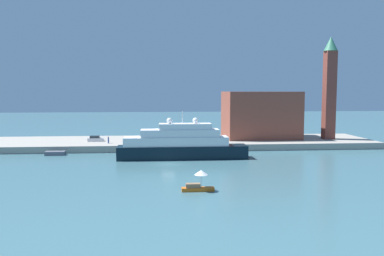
{
  "coord_description": "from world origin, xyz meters",
  "views": [
    {
      "loc": [
        -1.87,
        -78.21,
        14.64
      ],
      "look_at": [
        5.32,
        6.0,
        6.73
      ],
      "focal_mm": 36.97,
      "sensor_mm": 36.0,
      "label": 1
    }
  ],
  "objects_px": {
    "person_figure": "(108,140)",
    "large_yacht": "(181,145)",
    "small_motorboat": "(198,182)",
    "harbor_building": "(260,115)",
    "parked_car": "(95,139)",
    "work_barge": "(55,153)",
    "mooring_bollard": "(184,143)",
    "bell_tower": "(330,84)"
  },
  "relations": [
    {
      "from": "work_barge",
      "to": "bell_tower",
      "type": "xyz_separation_m",
      "value": [
        69.68,
        11.35,
        15.98
      ]
    },
    {
      "from": "small_motorboat",
      "to": "parked_car",
      "type": "bearing_deg",
      "value": 115.16
    },
    {
      "from": "person_figure",
      "to": "mooring_bollard",
      "type": "bearing_deg",
      "value": -11.35
    },
    {
      "from": "small_motorboat",
      "to": "harbor_building",
      "type": "bearing_deg",
      "value": 66.29
    },
    {
      "from": "harbor_building",
      "to": "bell_tower",
      "type": "xyz_separation_m",
      "value": [
        17.66,
        -4.74,
        8.36
      ]
    },
    {
      "from": "parked_car",
      "to": "mooring_bollard",
      "type": "height_order",
      "value": "parked_car"
    },
    {
      "from": "small_motorboat",
      "to": "work_barge",
      "type": "height_order",
      "value": "small_motorboat"
    },
    {
      "from": "harbor_building",
      "to": "person_figure",
      "type": "distance_m",
      "value": 42.18
    },
    {
      "from": "small_motorboat",
      "to": "work_barge",
      "type": "xyz_separation_m",
      "value": [
        -29.42,
        35.36,
        -0.9
      ]
    },
    {
      "from": "large_yacht",
      "to": "parked_car",
      "type": "height_order",
      "value": "large_yacht"
    },
    {
      "from": "work_barge",
      "to": "parked_car",
      "type": "distance_m",
      "value": 13.94
    },
    {
      "from": "person_figure",
      "to": "large_yacht",
      "type": "bearing_deg",
      "value": -39.81
    },
    {
      "from": "work_barge",
      "to": "harbor_building",
      "type": "relative_size",
      "value": 0.22
    },
    {
      "from": "large_yacht",
      "to": "harbor_building",
      "type": "bearing_deg",
      "value": 44.65
    },
    {
      "from": "person_figure",
      "to": "harbor_building",
      "type": "bearing_deg",
      "value": 12.34
    },
    {
      "from": "large_yacht",
      "to": "parked_car",
      "type": "distance_m",
      "value": 28.4
    },
    {
      "from": "small_motorboat",
      "to": "large_yacht",
      "type": "bearing_deg",
      "value": 92.02
    },
    {
      "from": "parked_car",
      "to": "person_figure",
      "type": "distance_m",
      "value": 6.01
    },
    {
      "from": "small_motorboat",
      "to": "harbor_building",
      "type": "xyz_separation_m",
      "value": [
        22.6,
        51.46,
        6.73
      ]
    },
    {
      "from": "large_yacht",
      "to": "person_figure",
      "type": "relative_size",
      "value": 15.97
    },
    {
      "from": "work_barge",
      "to": "harbor_building",
      "type": "distance_m",
      "value": 54.99
    },
    {
      "from": "bell_tower",
      "to": "harbor_building",
      "type": "bearing_deg",
      "value": 164.96
    },
    {
      "from": "bell_tower",
      "to": "parked_car",
      "type": "bearing_deg",
      "value": 179.64
    },
    {
      "from": "work_barge",
      "to": "parked_car",
      "type": "xyz_separation_m",
      "value": [
        7.29,
        11.74,
        1.82
      ]
    },
    {
      "from": "small_motorboat",
      "to": "work_barge",
      "type": "bearing_deg",
      "value": 129.76
    },
    {
      "from": "bell_tower",
      "to": "person_figure",
      "type": "xyz_separation_m",
      "value": [
        -58.5,
        -4.19,
        -13.97
      ]
    },
    {
      "from": "large_yacht",
      "to": "parked_car",
      "type": "xyz_separation_m",
      "value": [
        -21.13,
        18.96,
        -0.83
      ]
    },
    {
      "from": "large_yacht",
      "to": "work_barge",
      "type": "xyz_separation_m",
      "value": [
        -28.43,
        7.21,
        -2.65
      ]
    },
    {
      "from": "harbor_building",
      "to": "person_figure",
      "type": "relative_size",
      "value": 11.27
    },
    {
      "from": "large_yacht",
      "to": "harbor_building",
      "type": "xyz_separation_m",
      "value": [
        23.6,
        23.31,
        4.98
      ]
    },
    {
      "from": "work_barge",
      "to": "large_yacht",
      "type": "bearing_deg",
      "value": -14.24
    },
    {
      "from": "parked_car",
      "to": "person_figure",
      "type": "relative_size",
      "value": 2.3
    },
    {
      "from": "parked_car",
      "to": "large_yacht",
      "type": "bearing_deg",
      "value": -41.89
    },
    {
      "from": "large_yacht",
      "to": "bell_tower",
      "type": "relative_size",
      "value": 1.02
    },
    {
      "from": "small_motorboat",
      "to": "parked_car",
      "type": "xyz_separation_m",
      "value": [
        -22.13,
        47.1,
        0.93
      ]
    },
    {
      "from": "mooring_bollard",
      "to": "work_barge",
      "type": "bearing_deg",
      "value": -173.49
    },
    {
      "from": "small_motorboat",
      "to": "bell_tower",
      "type": "xyz_separation_m",
      "value": [
        40.26,
        46.71,
        15.09
      ]
    },
    {
      "from": "harbor_building",
      "to": "bell_tower",
      "type": "height_order",
      "value": "bell_tower"
    },
    {
      "from": "small_motorboat",
      "to": "parked_car",
      "type": "relative_size",
      "value": 1.19
    },
    {
      "from": "harbor_building",
      "to": "person_figure",
      "type": "height_order",
      "value": "harbor_building"
    },
    {
      "from": "person_figure",
      "to": "mooring_bollard",
      "type": "xyz_separation_m",
      "value": [
        18.69,
        -3.75,
        -0.41
      ]
    },
    {
      "from": "mooring_bollard",
      "to": "person_figure",
      "type": "bearing_deg",
      "value": 168.65
    }
  ]
}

